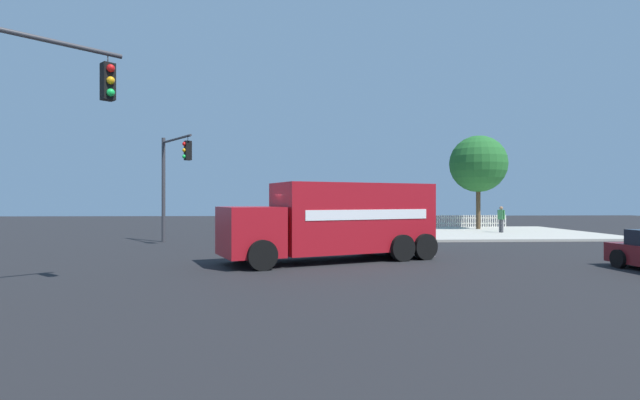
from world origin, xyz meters
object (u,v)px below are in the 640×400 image
traffic_light_secondary (13,117)px  pedestrian_near_corner (501,217)px  delivery_truck (337,220)px  shade_tree_near (478,164)px  traffic_light_primary (171,173)px

traffic_light_secondary → pedestrian_near_corner: traffic_light_secondary is taller
delivery_truck → pedestrian_near_corner: size_ratio=4.83×
traffic_light_secondary → shade_tree_near: shade_tree_near is taller
delivery_truck → traffic_light_secondary: traffic_light_secondary is taller
delivery_truck → traffic_light_secondary: (7.91, 6.73, 2.63)m
delivery_truck → traffic_light_secondary: size_ratio=1.36×
traffic_light_secondary → delivery_truck: bearing=-139.6°
traffic_light_primary → pedestrian_near_corner: (-20.18, -5.27, -2.60)m
traffic_light_secondary → shade_tree_near: (-19.90, -23.15, 0.83)m
traffic_light_secondary → pedestrian_near_corner: bearing=-135.8°
pedestrian_near_corner → shade_tree_near: bearing=-89.3°
traffic_light_secondary → shade_tree_near: 30.54m
pedestrian_near_corner → traffic_light_primary: bearing=14.6°
shade_tree_near → traffic_light_secondary: bearing=49.3°
pedestrian_near_corner → shade_tree_near: (0.05, -3.76, 3.84)m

